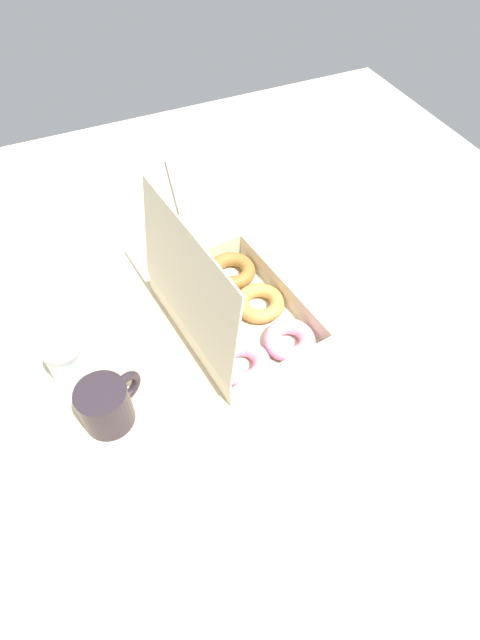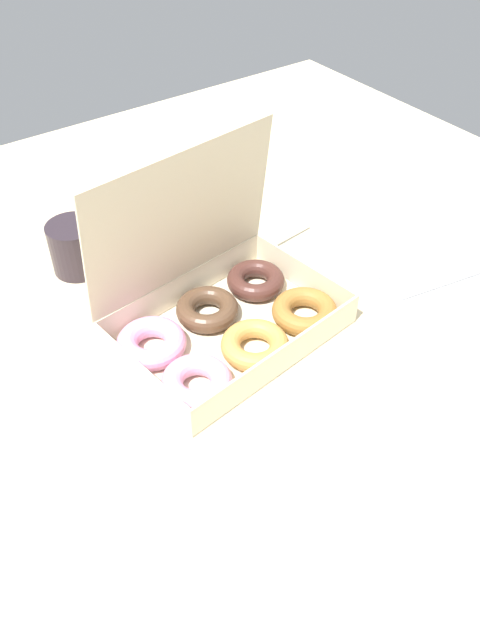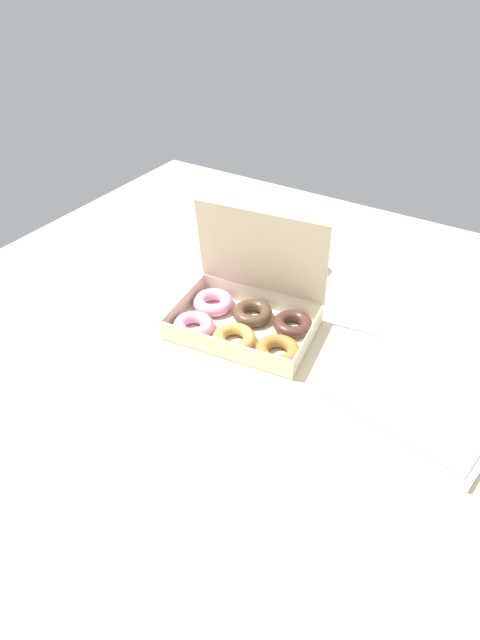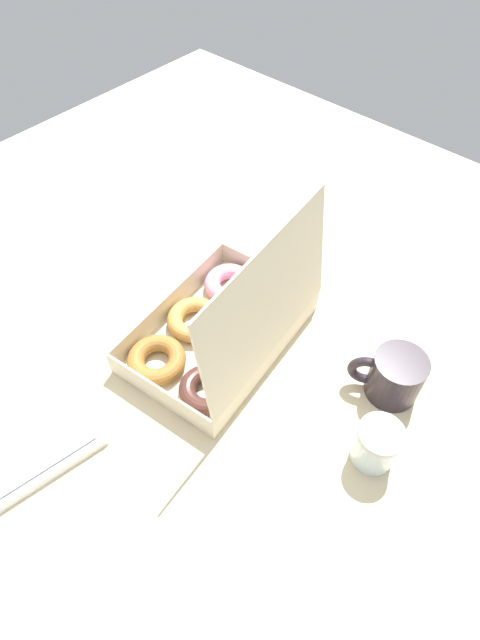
{
  "view_description": "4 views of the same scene",
  "coord_description": "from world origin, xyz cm",
  "px_view_note": "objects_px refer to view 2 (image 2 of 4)",
  "views": [
    {
      "loc": [
        -63.32,
        30.42,
        82.97
      ],
      "look_at": [
        -3.22,
        3.52,
        2.82
      ],
      "focal_mm": 28.0,
      "sensor_mm": 36.0,
      "label": 1
    },
    {
      "loc": [
        -42.2,
        -57.39,
        70.62
      ],
      "look_at": [
        0.66,
        2.37,
        3.34
      ],
      "focal_mm": 35.0,
      "sensor_mm": 36.0,
      "label": 2
    },
    {
      "loc": [
        50.46,
        -82.04,
        82.46
      ],
      "look_at": [
        -0.1,
        0.43,
        5.82
      ],
      "focal_mm": 28.0,
      "sensor_mm": 36.0,
      "label": 3
    },
    {
      "loc": [
        39.65,
        44.84,
        78.36
      ],
      "look_at": [
        -3.66,
        6.18,
        5.69
      ],
      "focal_mm": 28.0,
      "sensor_mm": 36.0,
      "label": 4
    }
  ],
  "objects_px": {
    "donut_box": "(223,317)",
    "coffee_mug": "(77,247)",
    "keyboard": "(452,262)",
    "glass_jar": "(126,216)"
  },
  "relations": [
    {
      "from": "keyboard",
      "to": "coffee_mug",
      "type": "height_order",
      "value": "coffee_mug"
    },
    {
      "from": "donut_box",
      "to": "keyboard",
      "type": "height_order",
      "value": "donut_box"
    },
    {
      "from": "donut_box",
      "to": "coffee_mug",
      "type": "distance_m",
      "value": 0.32
    },
    {
      "from": "keyboard",
      "to": "glass_jar",
      "type": "distance_m",
      "value": 0.62
    },
    {
      "from": "coffee_mug",
      "to": "glass_jar",
      "type": "height_order",
      "value": "coffee_mug"
    },
    {
      "from": "donut_box",
      "to": "glass_jar",
      "type": "height_order",
      "value": "donut_box"
    },
    {
      "from": "donut_box",
      "to": "glass_jar",
      "type": "relative_size",
      "value": 4.48
    },
    {
      "from": "keyboard",
      "to": "glass_jar",
      "type": "relative_size",
      "value": 4.27
    },
    {
      "from": "donut_box",
      "to": "coffee_mug",
      "type": "height_order",
      "value": "donut_box"
    },
    {
      "from": "donut_box",
      "to": "glass_jar",
      "type": "xyz_separation_m",
      "value": [
        0.01,
        0.34,
        0.01
      ]
    }
  ]
}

